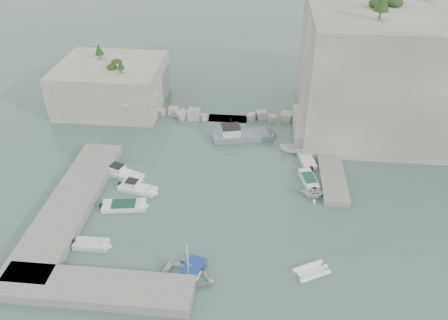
# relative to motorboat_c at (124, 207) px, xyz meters

# --- Properties ---
(ground) EXTENTS (400.00, 400.00, 0.00)m
(ground) POSITION_rel_motorboat_c_xyz_m (10.94, 0.44, 0.00)
(ground) COLOR #496E60
(ground) RESTS_ON ground
(cliff_east) EXTENTS (26.00, 22.00, 17.00)m
(cliff_east) POSITION_rel_motorboat_c_xyz_m (33.94, 23.44, 8.50)
(cliff_east) COLOR beige
(cliff_east) RESTS_ON ground
(cliff_terrace) EXTENTS (8.00, 10.00, 2.50)m
(cliff_terrace) POSITION_rel_motorboat_c_xyz_m (23.94, 18.44, 1.25)
(cliff_terrace) COLOR beige
(cliff_terrace) RESTS_ON ground
(outcrop_west) EXTENTS (16.00, 14.00, 7.00)m
(outcrop_west) POSITION_rel_motorboat_c_xyz_m (-9.06, 25.44, 3.50)
(outcrop_west) COLOR beige
(outcrop_west) RESTS_ON ground
(quay_west) EXTENTS (5.00, 24.00, 1.10)m
(quay_west) POSITION_rel_motorboat_c_xyz_m (-6.06, -0.56, 0.55)
(quay_west) COLOR #9E9689
(quay_west) RESTS_ON ground
(quay_south) EXTENTS (18.00, 4.00, 1.10)m
(quay_south) POSITION_rel_motorboat_c_xyz_m (0.94, -12.06, 0.55)
(quay_south) COLOR #9E9689
(quay_south) RESTS_ON ground
(ledge_east) EXTENTS (3.00, 16.00, 0.80)m
(ledge_east) POSITION_rel_motorboat_c_xyz_m (24.44, 10.44, 0.40)
(ledge_east) COLOR #9E9689
(ledge_east) RESTS_ON ground
(breakwater) EXTENTS (28.00, 3.00, 1.40)m
(breakwater) POSITION_rel_motorboat_c_xyz_m (9.94, 22.44, 0.70)
(breakwater) COLOR beige
(breakwater) RESTS_ON ground
(motorboat_c) EXTENTS (5.66, 2.81, 0.70)m
(motorboat_c) POSITION_rel_motorboat_c_xyz_m (0.00, 0.00, 0.00)
(motorboat_c) COLOR white
(motorboat_c) RESTS_ON ground
(motorboat_a) EXTENTS (6.32, 3.83, 1.40)m
(motorboat_a) POSITION_rel_motorboat_c_xyz_m (-1.95, 6.10, 0.00)
(motorboat_a) COLOR white
(motorboat_a) RESTS_ON ground
(motorboat_b) EXTENTS (5.32, 2.68, 1.40)m
(motorboat_b) POSITION_rel_motorboat_c_xyz_m (0.75, 3.27, 0.00)
(motorboat_b) COLOR white
(motorboat_b) RESTS_ON ground
(motorboat_e) EXTENTS (3.95, 1.65, 0.70)m
(motorboat_e) POSITION_rel_motorboat_c_xyz_m (-1.56, -6.36, 0.00)
(motorboat_e) COLOR silver
(motorboat_e) RESTS_ON ground
(rowboat) EXTENTS (6.17, 5.16, 1.10)m
(rowboat) POSITION_rel_motorboat_c_xyz_m (9.12, -9.48, 0.00)
(rowboat) COLOR white
(rowboat) RESTS_ON ground
(inflatable_dinghy) EXTENTS (3.94, 3.18, 0.44)m
(inflatable_dinghy) POSITION_rel_motorboat_c_xyz_m (20.81, -7.70, 0.00)
(inflatable_dinghy) COLOR white
(inflatable_dinghy) RESTS_ON ground
(tender_east_a) EXTENTS (3.10, 2.67, 1.63)m
(tender_east_a) POSITION_rel_motorboat_c_xyz_m (21.72, 4.12, 0.00)
(tender_east_a) COLOR white
(tender_east_a) RESTS_ON ground
(tender_east_b) EXTENTS (2.68, 4.94, 0.70)m
(tender_east_b) POSITION_rel_motorboat_c_xyz_m (21.48, 7.20, 0.00)
(tender_east_b) COLOR white
(tender_east_b) RESTS_ON ground
(tender_east_c) EXTENTS (2.78, 5.44, 0.70)m
(tender_east_c) POSITION_rel_motorboat_c_xyz_m (21.41, 11.86, 0.00)
(tender_east_c) COLOR white
(tender_east_c) RESTS_ON ground
(tender_east_d) EXTENTS (3.94, 1.48, 1.52)m
(tender_east_d) POSITION_rel_motorboat_c_xyz_m (19.86, 13.59, 0.00)
(tender_east_d) COLOR white
(tender_east_d) RESTS_ON ground
(work_boat) EXTENTS (9.99, 4.99, 2.20)m
(work_boat) POSITION_rel_motorboat_c_xyz_m (12.63, 16.78, 0.00)
(work_boat) COLOR slate
(work_boat) RESTS_ON ground
(rowboat_mast) EXTENTS (0.10, 0.10, 4.20)m
(rowboat_mast) POSITION_rel_motorboat_c_xyz_m (9.12, -9.48, 2.65)
(rowboat_mast) COLOR white
(rowboat_mast) RESTS_ON rowboat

